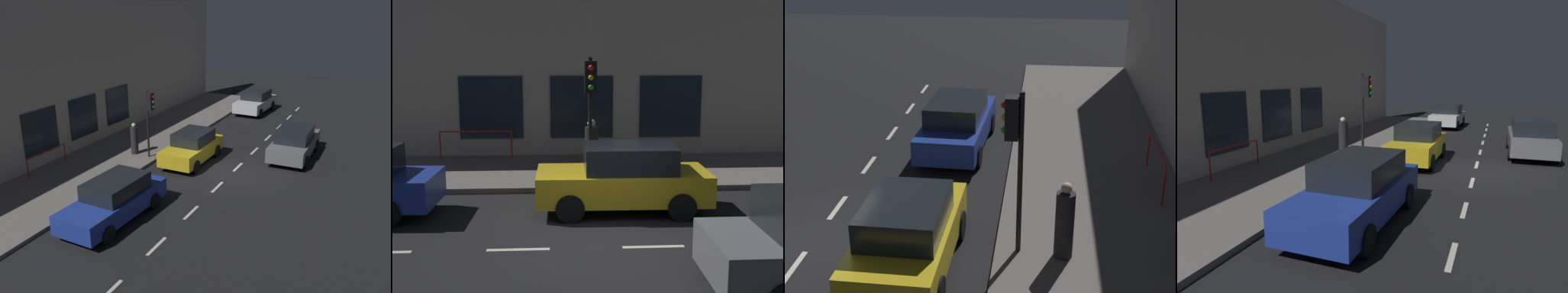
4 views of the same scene
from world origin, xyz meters
The scene contains 11 objects.
ground_plane centered at (0.00, 0.00, 0.00)m, with size 60.00×60.00×0.00m, color black.
sidewalk centered at (6.25, 0.00, 0.07)m, with size 4.50×32.00×0.15m.
building_facade centered at (8.80, 0.00, 3.87)m, with size 0.65×32.00×7.76m.
lane_centre_line centered at (0.00, -1.00, 0.00)m, with size 0.12×27.20×0.01m.
traffic_light centered at (4.34, -0.05, 2.66)m, with size 0.45×0.32×3.42m.
parked_car_0 centered at (2.33, 5.83, 0.79)m, with size 1.96×4.62×1.58m.
parked_car_1 centered at (2.64, -11.85, 0.79)m, with size 2.06×4.32×1.58m.
parked_car_2 centered at (-2.11, -3.65, 0.79)m, with size 1.93×4.53×1.58m.
parked_car_3 centered at (2.34, -0.72, 0.79)m, with size 1.85×4.01×1.58m.
pedestrian_0 centered at (5.40, -0.15, 0.90)m, with size 0.50×0.50×1.64m.
red_railing centered at (7.81, 3.56, 0.89)m, with size 0.05×2.41×0.97m.
Camera 1 is at (-6.38, 17.15, 7.67)m, focal length 38.69 mm.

